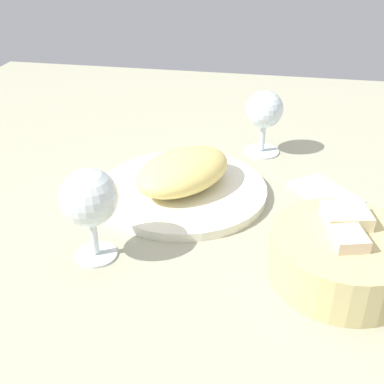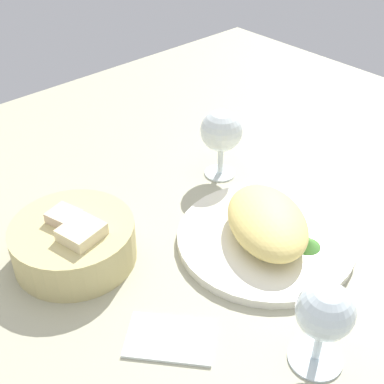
{
  "view_description": "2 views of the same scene",
  "coord_description": "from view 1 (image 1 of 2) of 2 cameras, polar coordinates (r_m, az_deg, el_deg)",
  "views": [
    {
      "loc": [
        64.82,
        12.04,
        39.53
      ],
      "look_at": [
        7.45,
        1.25,
        5.57
      ],
      "focal_mm": 45.06,
      "sensor_mm": 36.0,
      "label": 1
    },
    {
      "loc": [
        -38.64,
        47.25,
        53.78
      ],
      "look_at": [
        12.07,
        1.26,
        3.93
      ],
      "focal_mm": 49.31,
      "sensor_mm": 36.0,
      "label": 2
    }
  ],
  "objects": [
    {
      "name": "wine_glass_near",
      "position": [
        0.61,
        -12.03,
        -0.99
      ],
      "size": [
        7.39,
        7.39,
        12.67
      ],
      "color": "silver",
      "rests_on": "ground_plane"
    },
    {
      "name": "bread_basket",
      "position": [
        0.62,
        17.37,
        -7.06
      ],
      "size": [
        17.87,
        17.87,
        7.94
      ],
      "color": "#C9BA7A",
      "rests_on": "ground_plane"
    },
    {
      "name": "wine_glass_far",
      "position": [
        0.9,
        8.57,
        9.24
      ],
      "size": [
        6.78,
        6.78,
        11.97
      ],
      "color": "silver",
      "rests_on": "ground_plane"
    },
    {
      "name": "ground_plane",
      "position": [
        0.77,
        0.11,
        -1.39
      ],
      "size": [
        140.0,
        140.0,
        2.0
      ],
      "primitive_type": "cube",
      "color": "#A8A689"
    },
    {
      "name": "lettuce_garnish",
      "position": [
        0.83,
        -2.09,
        3.2
      ],
      "size": [
        4.12,
        4.12,
        1.4
      ],
      "primitive_type": "cone",
      "color": "#448332",
      "rests_on": "plate"
    },
    {
      "name": "plate",
      "position": [
        0.78,
        -1.06,
        0.25
      ],
      "size": [
        26.95,
        26.95,
        1.4
      ],
      "primitive_type": "cylinder",
      "color": "white",
      "rests_on": "ground_plane"
    },
    {
      "name": "folded_napkin",
      "position": [
        0.81,
        15.44,
        0.04
      ],
      "size": [
        12.92,
        12.46,
        0.8
      ],
      "primitive_type": "cube",
      "rotation": [
        0.0,
        0.0,
        0.7
      ],
      "color": "white",
      "rests_on": "ground_plane"
    },
    {
      "name": "omelette",
      "position": [
        0.76,
        -1.08,
        2.52
      ],
      "size": [
        20.85,
        18.88,
        5.57
      ],
      "primitive_type": "ellipsoid",
      "rotation": [
        0.0,
        0.0,
        -0.56
      ],
      "color": "#EFD475",
      "rests_on": "plate"
    }
  ]
}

